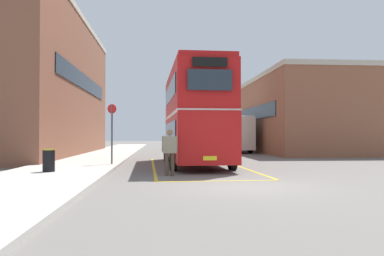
{
  "coord_description": "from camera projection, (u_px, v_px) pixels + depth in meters",
  "views": [
    {
      "loc": [
        -2.58,
        -11.56,
        1.53
      ],
      "look_at": [
        -0.77,
        10.97,
        1.89
      ],
      "focal_mm": 37.35,
      "sensor_mm": 36.0,
      "label": 1
    }
  ],
  "objects": [
    {
      "name": "ground_plane",
      "position": [
        200.0,
        158.0,
        26.05
      ],
      "size": [
        135.6,
        135.6,
        0.0
      ],
      "primitive_type": "plane",
      "color": "#66605B"
    },
    {
      "name": "sidewalk_left",
      "position": [
        104.0,
        155.0,
        27.93
      ],
      "size": [
        4.0,
        57.6,
        0.14
      ],
      "primitive_type": "cube",
      "color": "#B2ADA3",
      "rests_on": "ground"
    },
    {
      "name": "brick_building_left",
      "position": [
        43.0,
        86.0,
        29.09
      ],
      "size": [
        6.18,
        22.23,
        10.07
      ],
      "color": "brown",
      "rests_on": "ground"
    },
    {
      "name": "depot_building_right",
      "position": [
        304.0,
        115.0,
        34.37
      ],
      "size": [
        8.81,
        16.52,
        6.45
      ],
      "color": "brown",
      "rests_on": "ground"
    },
    {
      "name": "double_decker_bus",
      "position": [
        195.0,
        115.0,
        20.02
      ],
      "size": [
        3.03,
        10.04,
        4.75
      ],
      "color": "black",
      "rests_on": "ground"
    },
    {
      "name": "single_deck_bus",
      "position": [
        228.0,
        133.0,
        35.11
      ],
      "size": [
        3.16,
        8.7,
        3.02
      ],
      "color": "black",
      "rests_on": "ground"
    },
    {
      "name": "pedestrian_boarding",
      "position": [
        170.0,
        149.0,
        14.73
      ],
      "size": [
        0.58,
        0.24,
        1.72
      ],
      "color": "#473828",
      "rests_on": "ground"
    },
    {
      "name": "litter_bin",
      "position": [
        49.0,
        160.0,
        14.85
      ],
      "size": [
        0.47,
        0.47,
        0.84
      ],
      "color": "black",
      "rests_on": "sidewalk_left"
    },
    {
      "name": "bus_stop_sign",
      "position": [
        112.0,
        128.0,
        18.77
      ],
      "size": [
        0.43,
        0.15,
        2.82
      ],
      "color": "#4C4C51",
      "rests_on": "sidewalk_left"
    },
    {
      "name": "bay_marking_yellow",
      "position": [
        199.0,
        168.0,
        18.11
      ],
      "size": [
        4.54,
        12.09,
        0.01
      ],
      "color": "gold",
      "rests_on": "ground"
    }
  ]
}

